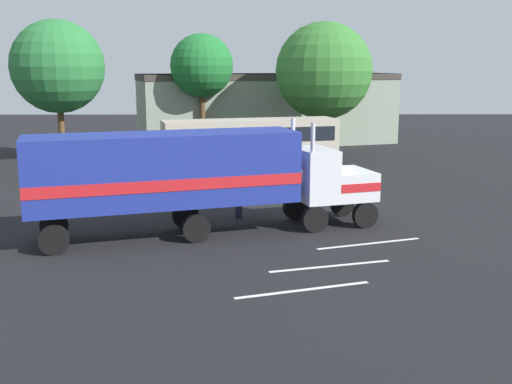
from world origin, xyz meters
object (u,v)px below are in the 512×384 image
at_px(semi_truck, 192,173).
at_px(tree_center, 58,67).
at_px(person_bystander, 239,199).
at_px(tree_left, 202,66).
at_px(parked_bus, 251,141).
at_px(tree_right, 324,71).

bearing_deg(semi_truck, tree_center, 119.59).
relative_size(person_bystander, tree_left, 0.18).
bearing_deg(parked_bus, tree_left, 112.02).
xyz_separation_m(semi_truck, tree_left, (-1.44, 23.82, 4.15)).
bearing_deg(semi_truck, tree_left, 93.46).
relative_size(person_bystander, tree_center, 0.17).
distance_m(semi_truck, tree_center, 22.84).
distance_m(semi_truck, tree_right, 23.78).
height_order(parked_bus, tree_left, tree_left).
distance_m(person_bystander, tree_center, 21.90).
distance_m(parked_bus, tree_center, 15.00).
distance_m(tree_center, tree_right, 19.00).
distance_m(parked_bus, tree_right, 10.26).
distance_m(semi_truck, tree_left, 24.22).
bearing_deg(tree_left, parked_bus, -67.98).
height_order(parked_bus, tree_center, tree_center).
distance_m(tree_left, tree_center, 10.56).
relative_size(semi_truck, person_bystander, 8.74).
relative_size(person_bystander, parked_bus, 0.14).
xyz_separation_m(parked_bus, tree_center, (-13.40, 4.97, 4.56)).
bearing_deg(tree_right, tree_left, 169.80).
bearing_deg(parked_bus, person_bystander, -92.57).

